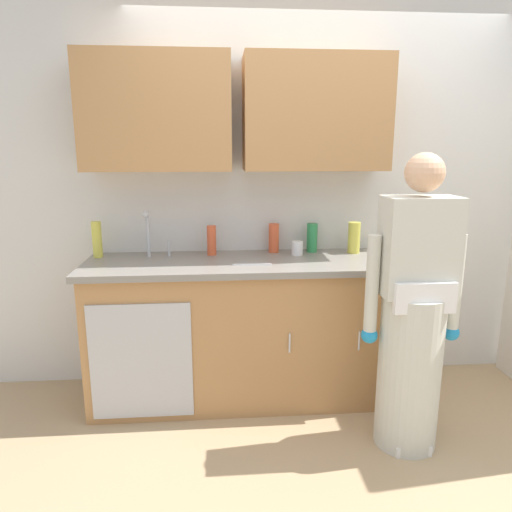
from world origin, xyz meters
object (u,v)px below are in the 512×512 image
object	(u,v)px
sink	(153,264)
cup_by_sink	(297,248)
bottle_soap	(312,238)
bottle_dish_liquid	(97,239)
bottle_water_tall	(354,238)
bottle_cleaner_spray	(212,240)
knife_on_counter	(252,264)
bottle_water_short	(274,238)
person_at_sink	(413,328)

from	to	relation	value
sink	cup_by_sink	distance (m)	0.95
sink	bottle_soap	size ratio (longest dim) A/B	2.54
sink	bottle_dish_liquid	bearing A→B (deg)	157.23
sink	bottle_water_tall	distance (m)	1.35
bottle_water_tall	bottle_cleaner_spray	distance (m)	0.97
bottle_cleaner_spray	knife_on_counter	world-z (taller)	bottle_cleaner_spray
bottle_water_short	bottle_water_tall	bearing A→B (deg)	-6.91
person_at_sink	bottle_soap	bearing A→B (deg)	115.54
bottle_water_tall	knife_on_counter	world-z (taller)	bottle_water_tall
bottle_dish_liquid	knife_on_counter	bearing A→B (deg)	-16.37
sink	bottle_soap	distance (m)	1.09
sink	person_at_sink	xyz separation A→B (m)	(1.46, -0.62, -0.23)
bottle_water_tall	bottle_soap	bearing A→B (deg)	168.51
person_at_sink	bottle_dish_liquid	world-z (taller)	person_at_sink
bottle_water_tall	cup_by_sink	xyz separation A→B (m)	(-0.40, -0.03, -0.06)
sink	bottle_water_short	world-z (taller)	sink
bottle_water_short	cup_by_sink	size ratio (longest dim) A/B	2.16
bottle_dish_liquid	knife_on_counter	size ratio (longest dim) A/B	0.99
person_at_sink	bottle_water_tall	size ratio (longest dim) A/B	7.68
sink	bottle_cleaner_spray	bearing A→B (deg)	23.56
bottle_water_tall	bottle_cleaner_spray	bearing A→B (deg)	179.21
person_at_sink	bottle_water_short	bearing A→B (deg)	128.28
bottle_water_tall	bottle_water_short	distance (m)	0.55
person_at_sink	bottle_cleaner_spray	xyz separation A→B (m)	(-1.08, 0.78, 0.35)
person_at_sink	bottle_water_short	xyz separation A→B (m)	(-0.66, 0.83, 0.35)
bottle_soap	cup_by_sink	world-z (taller)	bottle_soap
bottle_water_tall	bottle_water_short	world-z (taller)	bottle_water_tall
bottle_water_tall	bottle_soap	world-z (taller)	bottle_water_tall
bottle_soap	cup_by_sink	size ratio (longest dim) A/B	2.15
person_at_sink	knife_on_counter	world-z (taller)	person_at_sink
person_at_sink	cup_by_sink	bearing A→B (deg)	124.84
bottle_soap	knife_on_counter	world-z (taller)	bottle_soap
sink	knife_on_counter	distance (m)	0.64
bottle_soap	knife_on_counter	size ratio (longest dim) A/B	0.82
bottle_water_short	bottle_soap	size ratio (longest dim) A/B	1.00
bottle_water_tall	bottle_water_short	xyz separation A→B (m)	(-0.54, 0.07, -0.01)
bottle_dish_liquid	sink	bearing A→B (deg)	-22.77
sink	knife_on_counter	size ratio (longest dim) A/B	2.08
bottle_dish_liquid	knife_on_counter	xyz separation A→B (m)	(0.99, -0.29, -0.12)
bottle_soap	cup_by_sink	bearing A→B (deg)	-142.68
sink	cup_by_sink	bearing A→B (deg)	7.02
person_at_sink	bottle_dish_liquid	bearing A→B (deg)	157.01
bottle_soap	bottle_dish_liquid	bearing A→B (deg)	-178.00
cup_by_sink	knife_on_counter	xyz separation A→B (m)	(-0.32, -0.25, -0.04)
bottle_water_tall	bottle_cleaner_spray	world-z (taller)	bottle_water_tall
person_at_sink	cup_by_sink	distance (m)	0.94
cup_by_sink	bottle_water_tall	bearing A→B (deg)	4.79
sink	cup_by_sink	world-z (taller)	sink
bottle_dish_liquid	bottle_cleaner_spray	xyz separation A→B (m)	(0.74, 0.01, -0.02)
sink	bottle_water_short	distance (m)	0.83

